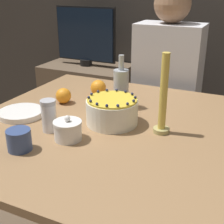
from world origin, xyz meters
TOP-DOWN VIEW (x-y plane):
  - dining_table at (0.00, 0.00)m, footprint 1.26×1.16m
  - cake at (-0.04, 0.01)m, footprint 0.22×0.22m
  - sugar_bowl at (-0.13, -0.19)m, footprint 0.11×0.11m
  - sugar_shaker at (-0.23, -0.16)m, footprint 0.06×0.06m
  - plate_stack at (-0.44, -0.08)m, footprint 0.20×0.20m
  - candle at (0.18, 0.02)m, footprint 0.07×0.07m
  - bottle at (-0.08, 0.21)m, footprint 0.07×0.07m
  - cup at (-0.24, -0.33)m, footprint 0.09×0.09m
  - orange_fruit_0 at (-0.36, 0.13)m, footprint 0.08×0.08m
  - orange_fruit_1 at (-0.26, 0.31)m, footprint 0.08×0.08m
  - person_man_blue_shirt at (-0.01, 0.78)m, footprint 0.40×0.34m
  - side_cabinet at (-0.80, 1.13)m, footprint 0.70×0.45m
  - tv_monitor at (-0.80, 1.13)m, footprint 0.52×0.10m

SIDE VIEW (x-z plane):
  - side_cabinet at x=-0.80m, z-range 0.00..0.65m
  - person_man_blue_shirt at x=-0.01m, z-range -0.08..1.20m
  - dining_table at x=0.00m, z-range 0.26..1.00m
  - plate_stack at x=-0.44m, z-range 0.73..0.76m
  - orange_fruit_0 at x=-0.36m, z-range 0.73..0.81m
  - sugar_bowl at x=-0.13m, z-range 0.72..0.82m
  - cup at x=-0.24m, z-range 0.73..0.81m
  - orange_fruit_1 at x=-0.26m, z-range 0.73..0.81m
  - cake at x=-0.04m, z-range 0.73..0.85m
  - sugar_shaker at x=-0.23m, z-range 0.73..0.87m
  - bottle at x=-0.08m, z-range 0.70..0.95m
  - candle at x=0.18m, z-range 0.71..1.03m
  - tv_monitor at x=-0.80m, z-range 0.66..1.12m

